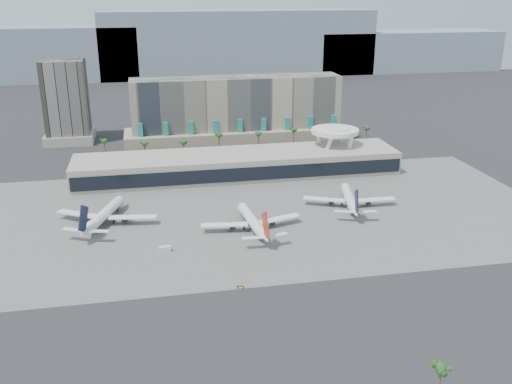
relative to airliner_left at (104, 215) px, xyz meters
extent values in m
plane|color=#232326|center=(66.06, -55.93, -4.00)|extent=(900.00, 900.00, 0.00)
cube|color=#5B5B59|center=(66.06, -0.93, -3.97)|extent=(260.00, 130.00, 0.06)
cube|color=gray|center=(-113.94, 414.07, 23.50)|extent=(260.00, 60.00, 55.00)
cube|color=gray|center=(126.06, 414.07, 31.00)|extent=(300.00, 60.00, 70.00)
cube|color=gray|center=(326.06, 414.07, 18.50)|extent=(220.00, 60.00, 45.00)
cube|color=tan|center=(76.06, 119.07, 17.00)|extent=(130.00, 22.00, 42.00)
cube|color=tan|center=(76.06, 117.07, 1.00)|extent=(140.00, 30.00, 10.00)
cube|color=teal|center=(16.06, 107.07, 5.00)|extent=(3.00, 2.00, 18.00)
cube|color=teal|center=(31.06, 107.07, 5.00)|extent=(3.00, 2.00, 18.00)
cube|color=teal|center=(46.06, 107.07, 5.00)|extent=(3.00, 2.00, 18.00)
cube|color=teal|center=(61.06, 107.07, 5.00)|extent=(3.00, 2.00, 18.00)
cube|color=teal|center=(76.06, 107.07, 5.00)|extent=(3.00, 2.00, 18.00)
cube|color=teal|center=(91.06, 107.07, 5.00)|extent=(3.00, 2.00, 18.00)
cube|color=teal|center=(106.06, 107.07, 5.00)|extent=(3.00, 2.00, 18.00)
cube|color=teal|center=(121.06, 107.07, 5.00)|extent=(3.00, 2.00, 18.00)
cube|color=teal|center=(136.06, 107.07, 5.00)|extent=(3.00, 2.00, 18.00)
cube|color=black|center=(-28.94, 144.07, 22.00)|extent=(26.00, 26.00, 52.00)
cube|color=#B1AC9C|center=(-28.94, 144.07, -1.00)|extent=(30.00, 30.00, 6.00)
cube|color=#B1AC9C|center=(66.06, 54.07, 2.00)|extent=(170.00, 32.00, 12.00)
cube|color=black|center=(66.06, 37.87, 1.50)|extent=(168.00, 0.60, 7.00)
cube|color=black|center=(66.06, 54.07, 9.25)|extent=(170.00, 12.00, 2.50)
cylinder|color=white|center=(127.43, 66.43, 7.00)|extent=(6.98, 6.99, 21.89)
cylinder|color=white|center=(114.70, 66.43, 7.00)|extent=(6.98, 6.99, 21.89)
cylinder|color=white|center=(114.70, 53.70, 7.00)|extent=(6.98, 6.99, 21.89)
cylinder|color=white|center=(127.43, 53.70, 7.00)|extent=(6.98, 6.99, 21.89)
cylinder|color=white|center=(121.06, 60.07, 16.00)|extent=(26.00, 26.00, 2.20)
cylinder|color=white|center=(121.06, 60.07, 17.30)|extent=(16.00, 16.00, 1.20)
cylinder|color=brown|center=(-3.94, 89.07, 2.00)|extent=(0.70, 0.70, 12.00)
sphere|color=#295020|center=(-3.94, 89.07, 7.70)|extent=(2.80, 2.80, 2.80)
cylinder|color=brown|center=(18.06, 89.07, 2.00)|extent=(0.70, 0.70, 12.00)
sphere|color=#295020|center=(18.06, 89.07, 7.70)|extent=(2.80, 2.80, 2.80)
cylinder|color=brown|center=(40.06, 89.07, 2.00)|extent=(0.70, 0.70, 12.00)
sphere|color=#295020|center=(40.06, 89.07, 7.70)|extent=(2.80, 2.80, 2.80)
cylinder|color=brown|center=(61.06, 89.07, 2.00)|extent=(0.70, 0.70, 12.00)
sphere|color=#295020|center=(61.06, 89.07, 7.70)|extent=(2.80, 2.80, 2.80)
cylinder|color=brown|center=(84.06, 89.07, 2.00)|extent=(0.70, 0.70, 12.00)
sphere|color=#295020|center=(84.06, 89.07, 7.70)|extent=(2.80, 2.80, 2.80)
cylinder|color=brown|center=(106.06, 89.07, 2.00)|extent=(0.70, 0.70, 12.00)
sphere|color=#295020|center=(106.06, 89.07, 7.70)|extent=(2.80, 2.80, 2.80)
cylinder|color=brown|center=(128.06, 89.07, 2.00)|extent=(0.70, 0.70, 12.00)
sphere|color=#295020|center=(128.06, 89.07, 7.70)|extent=(2.80, 2.80, 2.80)
cylinder|color=brown|center=(151.06, 89.07, 2.00)|extent=(0.70, 0.70, 12.00)
sphere|color=#295020|center=(151.06, 89.07, 7.70)|extent=(2.80, 2.80, 2.80)
cylinder|color=white|center=(0.66, 1.85, -0.03)|extent=(14.31, 29.82, 4.41)
cylinder|color=black|center=(0.66, 1.85, -0.19)|extent=(14.03, 29.23, 4.33)
cone|color=white|center=(6.49, 18.10, -0.03)|extent=(5.83, 6.16, 4.41)
cone|color=white|center=(-5.90, -16.47, 0.31)|extent=(7.51, 10.84, 4.41)
cube|color=white|center=(-11.13, 4.91, -0.69)|extent=(19.22, 14.20, 0.39)
cube|color=white|center=(11.72, -3.28, -0.69)|extent=(20.27, 7.04, 0.39)
cylinder|color=black|center=(-7.83, 4.31, -1.79)|extent=(3.77, 4.97, 2.43)
cylinder|color=black|center=(8.79, -1.65, -1.79)|extent=(3.77, 4.97, 2.43)
cube|color=black|center=(-6.46, -18.03, 6.04)|extent=(3.90, 9.62, 11.62)
cube|color=white|center=(-10.95, -15.83, 0.86)|extent=(8.94, 6.25, 0.28)
cube|color=white|center=(-1.60, -19.18, 0.86)|extent=(9.14, 4.17, 0.28)
cylinder|color=black|center=(4.63, 12.90, -3.11)|extent=(0.55, 0.55, 1.77)
cylinder|color=black|center=(-3.03, 2.01, -3.11)|extent=(0.77, 0.77, 1.77)
cylinder|color=black|center=(3.62, -0.38, -3.11)|extent=(0.77, 0.77, 1.77)
cylinder|color=white|center=(59.93, -16.46, -0.18)|extent=(6.76, 29.16, 4.24)
cylinder|color=black|center=(59.93, -16.46, -0.34)|extent=(6.62, 28.57, 4.15)
cone|color=white|center=(58.47, 0.04, -0.18)|extent=(4.64, 5.12, 4.24)
cone|color=white|center=(61.57, -35.07, 0.13)|extent=(5.06, 9.87, 4.24)
cube|color=white|center=(48.41, -18.54, -0.82)|extent=(19.44, 6.52, 0.37)
cube|color=white|center=(71.63, -16.49, -0.82)|extent=(19.47, 9.64, 0.37)
cylinder|color=black|center=(51.53, -17.73, -1.88)|extent=(2.69, 4.43, 2.33)
cylinder|color=black|center=(68.42, -16.24, -1.88)|extent=(2.69, 4.43, 2.33)
cube|color=#AE2913|center=(61.71, -36.66, 5.64)|extent=(1.37, 9.63, 11.15)
cube|color=white|center=(56.91, -36.55, 0.66)|extent=(8.58, 2.76, 0.26)
cube|color=white|center=(66.41, -35.71, 0.66)|extent=(8.78, 4.18, 0.26)
cylinder|color=black|center=(58.94, -5.23, -3.15)|extent=(0.53, 0.53, 1.69)
cylinder|color=black|center=(56.64, -17.81, -3.15)|extent=(0.74, 0.74, 1.69)
cylinder|color=black|center=(63.40, -17.22, -3.15)|extent=(0.74, 0.74, 1.69)
cylinder|color=white|center=(108.81, 0.65, -0.21)|extent=(10.09, 28.93, 4.21)
cylinder|color=black|center=(108.81, 0.65, -0.37)|extent=(9.88, 28.35, 4.12)
cone|color=white|center=(112.23, 16.73, -0.21)|extent=(5.10, 5.50, 4.21)
cone|color=white|center=(104.95, -17.49, 0.10)|extent=(6.08, 10.13, 4.21)
cube|color=white|center=(97.28, 2.03, -0.84)|extent=(19.00, 11.54, 0.37)
cube|color=white|center=(119.90, -2.79, -0.84)|extent=(18.93, 4.21, 0.37)
cylinder|color=black|center=(100.47, 1.89, -1.89)|extent=(3.14, 4.60, 2.31)
cylinder|color=black|center=(116.93, -1.62, -1.89)|extent=(3.14, 4.60, 2.31)
cube|color=black|center=(104.62, -19.04, 5.57)|extent=(2.50, 9.45, 11.07)
cube|color=white|center=(100.10, -17.54, 0.63)|extent=(8.70, 5.05, 0.26)
cube|color=white|center=(109.36, -19.51, 0.63)|extent=(8.55, 2.90, 0.26)
cylinder|color=black|center=(111.14, 11.59, -3.16)|extent=(0.53, 0.53, 1.68)
cylinder|color=black|center=(105.30, 0.32, -3.16)|extent=(0.74, 0.74, 1.68)
cylinder|color=black|center=(111.88, -1.08, -3.16)|extent=(0.74, 0.74, 1.68)
cube|color=silver|center=(23.72, -32.26, -2.95)|extent=(4.36, 2.25, 2.10)
cube|color=silver|center=(63.03, -20.64, -3.09)|extent=(3.84, 2.63, 1.81)
cube|color=black|center=(47.07, -65.61, -3.50)|extent=(2.20, 0.68, 0.99)
cube|color=yellow|center=(47.07, -65.79, -3.50)|extent=(1.57, 0.33, 0.59)
cylinder|color=black|center=(46.27, -65.61, -3.70)|extent=(0.12, 0.12, 0.59)
cylinder|color=black|center=(47.86, -65.61, -3.70)|extent=(0.12, 0.12, 0.59)
sphere|color=#295020|center=(81.93, -132.81, 9.09)|extent=(2.80, 2.80, 2.80)
camera|label=1|loc=(19.96, -230.56, 90.71)|focal=40.00mm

